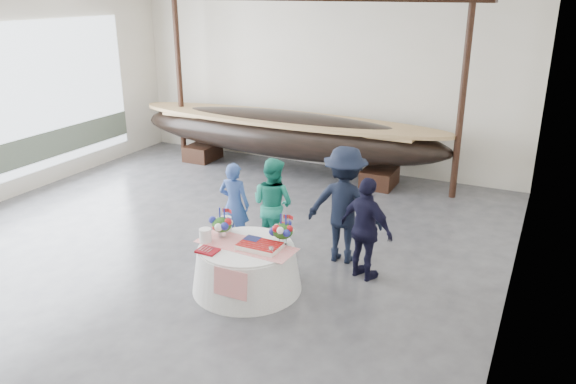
% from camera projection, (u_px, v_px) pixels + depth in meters
% --- Properties ---
extents(floor, '(10.00, 12.00, 0.01)m').
position_uv_depth(floor, '(179.00, 260.00, 9.27)').
color(floor, '#3D3D42').
rests_on(floor, ground).
extents(wall_back, '(10.00, 0.02, 4.50)m').
position_uv_depth(wall_back, '(321.00, 75.00, 13.57)').
color(wall_back, silver).
rests_on(wall_back, ground).
extents(wall_right, '(0.02, 12.00, 4.50)m').
position_uv_depth(wall_right, '(522.00, 171.00, 6.45)').
color(wall_right, silver).
rests_on(wall_right, ground).
extents(pavilion_structure, '(9.80, 11.76, 4.50)m').
position_uv_depth(pavilion_structure, '(195.00, 4.00, 8.62)').
color(pavilion_structure, black).
rests_on(pavilion_structure, ground).
extents(open_bay, '(0.03, 7.00, 3.20)m').
position_uv_depth(open_bay, '(5.00, 112.00, 11.52)').
color(open_bay, silver).
rests_on(open_bay, ground).
extents(longboat_display, '(7.97, 1.59, 1.49)m').
position_uv_depth(longboat_display, '(285.00, 134.00, 13.40)').
color(longboat_display, black).
rests_on(longboat_display, ground).
extents(banquet_table, '(1.63, 1.63, 0.70)m').
position_uv_depth(banquet_table, '(247.00, 267.00, 8.29)').
color(banquet_table, silver).
rests_on(banquet_table, ground).
extents(tabletop_items, '(1.53, 0.97, 0.40)m').
position_uv_depth(tabletop_items, '(248.00, 232.00, 8.25)').
color(tabletop_items, red).
rests_on(tabletop_items, banquet_table).
extents(guest_woman_blue, '(0.58, 0.41, 1.49)m').
position_uv_depth(guest_woman_blue, '(234.00, 205.00, 9.60)').
color(guest_woman_blue, '#2B468B').
rests_on(guest_woman_blue, ground).
extents(guest_woman_teal, '(0.87, 0.73, 1.61)m').
position_uv_depth(guest_woman_teal, '(273.00, 204.00, 9.46)').
color(guest_woman_teal, '#1A8A71').
rests_on(guest_woman_teal, ground).
extents(guest_man_left, '(1.29, 0.80, 1.93)m').
position_uv_depth(guest_man_left, '(344.00, 205.00, 8.98)').
color(guest_man_left, black).
rests_on(guest_man_left, ground).
extents(guest_man_right, '(1.03, 0.71, 1.62)m').
position_uv_depth(guest_man_right, '(366.00, 229.00, 8.45)').
color(guest_man_right, black).
rests_on(guest_man_right, ground).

